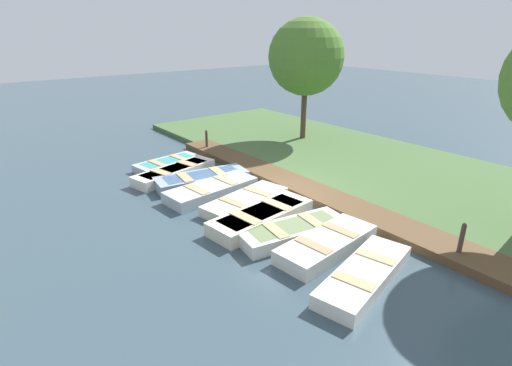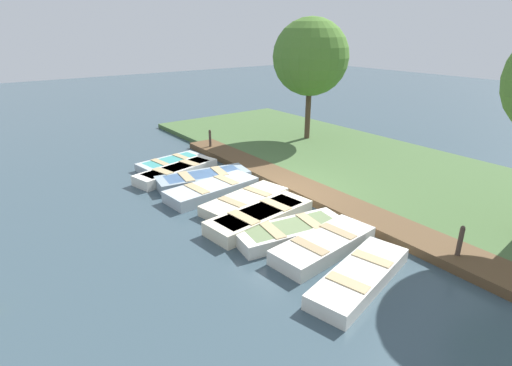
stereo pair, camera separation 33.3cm
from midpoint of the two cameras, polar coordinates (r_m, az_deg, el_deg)
ground_plane at (r=13.44m, az=3.79°, el=-2.29°), size 80.00×80.00×0.00m
shore_bank at (r=16.87m, az=16.91°, el=2.20°), size 8.00×24.00×0.22m
dock_walkway at (r=14.09m, az=7.31°, el=-0.72°), size 1.24×14.44×0.24m
rowboat_0 at (r=16.80m, az=-11.45°, el=2.83°), size 2.85×1.50×0.33m
rowboat_1 at (r=15.64m, az=-10.66°, el=1.64°), size 3.54×1.74×0.40m
rowboat_2 at (r=14.75m, az=-6.89°, el=0.65°), size 3.52×1.69×0.41m
rowboat_3 at (r=13.73m, az=-5.59°, el=-0.89°), size 3.33×1.49×0.42m
rowboat_4 at (r=12.82m, az=-0.79°, el=-2.61°), size 3.18×1.69×0.35m
rowboat_5 at (r=11.70m, az=1.41°, el=-4.85°), size 3.46×1.51×0.43m
rowboat_6 at (r=11.00m, az=5.92°, el=-6.88°), size 3.24×1.58×0.39m
rowboat_7 at (r=10.47m, az=10.57°, el=-8.68°), size 3.08×1.40×0.41m
rowboat_8 at (r=9.48m, az=15.61°, el=-12.75°), size 3.31×1.72×0.38m
mooring_post_near at (r=18.54m, az=-6.05°, el=6.05°), size 0.12×0.12×1.03m
mooring_post_far at (r=10.90m, az=27.85°, el=-7.82°), size 0.12×0.12×1.03m
park_tree_far_left at (r=19.64m, az=8.31°, el=17.35°), size 3.55×3.55×5.87m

